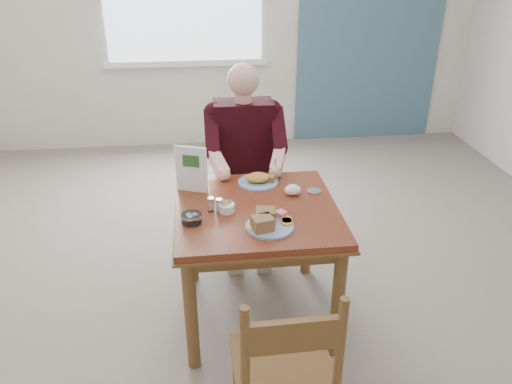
{
  "coord_description": "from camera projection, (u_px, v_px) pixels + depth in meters",
  "views": [
    {
      "loc": [
        -0.29,
        -2.44,
        2.08
      ],
      "look_at": [
        -0.0,
        0.0,
        0.84
      ],
      "focal_mm": 35.0,
      "sensor_mm": 36.0,
      "label": 1
    }
  ],
  "objects": [
    {
      "name": "diner",
      "position": [
        245.0,
        150.0,
        3.39
      ],
      "size": [
        0.53,
        0.56,
        1.39
      ],
      "color": "tan",
      "rests_on": "chair_far"
    },
    {
      "name": "chair_far",
      "position": [
        244.0,
        188.0,
        3.62
      ],
      "size": [
        0.42,
        0.42,
        0.95
      ],
      "color": "brown",
      "rests_on": "ground"
    },
    {
      "name": "creamer",
      "position": [
        191.0,
        218.0,
        2.63
      ],
      "size": [
        0.14,
        0.14,
        0.05
      ],
      "color": "white",
      "rests_on": "table"
    },
    {
      "name": "floor",
      "position": [
        257.0,
        312.0,
        3.13
      ],
      "size": [
        6.0,
        6.0,
        0.0
      ],
      "primitive_type": "plane",
      "color": "slate",
      "rests_on": "ground"
    },
    {
      "name": "chair_near",
      "position": [
        285.0,
        372.0,
        2.07
      ],
      "size": [
        0.43,
        0.43,
        0.95
      ],
      "color": "brown",
      "rests_on": "ground"
    },
    {
      "name": "far_plate",
      "position": [
        259.0,
        180.0,
        3.06
      ],
      "size": [
        0.31,
        0.31,
        0.07
      ],
      "color": "white",
      "rests_on": "table"
    },
    {
      "name": "caddy",
      "position": [
        227.0,
        208.0,
        2.74
      ],
      "size": [
        0.1,
        0.1,
        0.07
      ],
      "color": "white",
      "rests_on": "table"
    },
    {
      "name": "menu",
      "position": [
        191.0,
        169.0,
        2.91
      ],
      "size": [
        0.18,
        0.08,
        0.28
      ],
      "color": "white",
      "rests_on": "table"
    },
    {
      "name": "shakers",
      "position": [
        215.0,
        205.0,
        2.73
      ],
      "size": [
        0.09,
        0.07,
        0.08
      ],
      "color": "white",
      "rests_on": "table"
    },
    {
      "name": "near_plate",
      "position": [
        268.0,
        222.0,
        2.58
      ],
      "size": [
        0.28,
        0.28,
        0.08
      ],
      "color": "white",
      "rests_on": "table"
    },
    {
      "name": "table",
      "position": [
        257.0,
        224.0,
        2.84
      ],
      "size": [
        0.92,
        0.92,
        0.75
      ],
      "color": "maroon",
      "rests_on": "ground"
    },
    {
      "name": "accent_panel",
      "position": [
        373.0,
        13.0,
        5.31
      ],
      "size": [
        1.6,
        0.02,
        2.8
      ],
      "primitive_type": "cube",
      "color": "#406478",
      "rests_on": "ground"
    },
    {
      "name": "wall_back",
      "position": [
        223.0,
        15.0,
        5.16
      ],
      "size": [
        5.5,
        0.0,
        5.5
      ],
      "primitive_type": "plane",
      "rotation": [
        1.57,
        0.0,
        0.0
      ],
      "color": "silver",
      "rests_on": "ground"
    },
    {
      "name": "napkin",
      "position": [
        293.0,
        190.0,
        2.92
      ],
      "size": [
        0.1,
        0.09,
        0.06
      ],
      "primitive_type": "ellipsoid",
      "rotation": [
        0.0,
        0.0,
        -0.06
      ],
      "color": "white",
      "rests_on": "table"
    },
    {
      "name": "lemon_wedge",
      "position": [
        251.0,
        228.0,
        2.56
      ],
      "size": [
        0.06,
        0.05,
        0.03
      ],
      "primitive_type": "ellipsoid",
      "rotation": [
        0.0,
        0.0,
        0.3
      ],
      "color": "yellow",
      "rests_on": "table"
    },
    {
      "name": "metal_dish",
      "position": [
        314.0,
        191.0,
        2.96
      ],
      "size": [
        0.1,
        0.1,
        0.01
      ],
      "primitive_type": "cylinder",
      "rotation": [
        0.0,
        0.0,
        -0.19
      ],
      "color": "silver",
      "rests_on": "table"
    }
  ]
}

